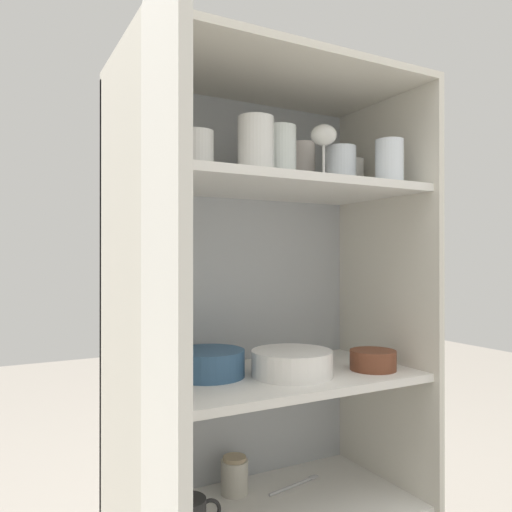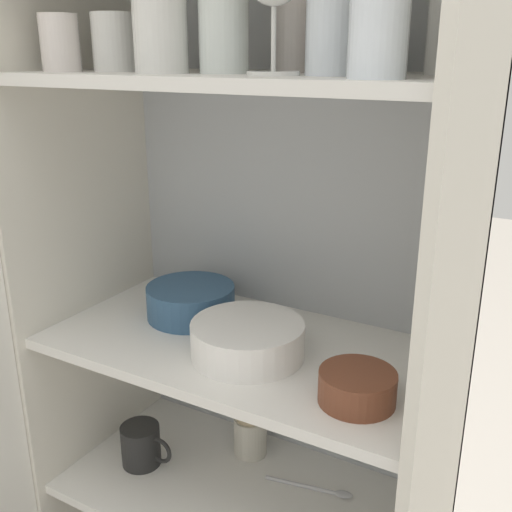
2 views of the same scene
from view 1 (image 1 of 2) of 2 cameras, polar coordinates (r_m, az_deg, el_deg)
cupboard_back_panel at (r=1.45m, az=-2.22°, el=-10.27°), size 0.76×0.02×1.40m
cupboard_side_left at (r=1.14m, az=-14.98°, el=-13.04°), size 0.02×0.42×1.40m
cupboard_side_right at (r=1.49m, az=14.39°, el=-9.96°), size 0.02×0.42×1.40m
cupboard_top_panel at (r=1.33m, az=1.79°, el=19.83°), size 0.76×0.42×0.02m
shelf_board_lower at (r=1.40m, az=1.79°, el=-27.20°), size 0.72×0.38×0.02m
shelf_board_middle at (r=1.29m, az=1.79°, el=-13.78°), size 0.72×0.38×0.02m
shelf_board_upper at (r=1.26m, az=1.79°, el=7.89°), size 0.72×0.38×0.02m
cupboard_door at (r=0.77m, az=-10.86°, el=-19.58°), size 0.08×0.37×1.40m
tumbler_glass_0 at (r=1.16m, az=-0.03°, el=12.41°), size 0.08×0.08×0.13m
tumbler_glass_1 at (r=1.24m, az=2.69°, el=11.64°), size 0.08×0.08×0.13m
tumbler_glass_2 at (r=1.50m, az=11.04°, el=8.94°), size 0.06×0.06×0.10m
tumbler_glass_3 at (r=1.40m, az=5.38°, el=10.19°), size 0.07×0.07×0.13m
tumbler_glass_4 at (r=1.07m, az=-9.53°, el=12.45°), size 0.07×0.07×0.09m
tumbler_glass_5 at (r=1.37m, az=2.65°, el=10.88°), size 0.06×0.06×0.15m
tumbler_glass_6 at (r=1.14m, az=-6.82°, el=11.67°), size 0.08×0.08×0.09m
tumbler_glass_7 at (r=1.33m, az=15.00°, el=10.34°), size 0.07×0.07×0.11m
tumbler_glass_8 at (r=1.34m, az=9.65°, el=10.08°), size 0.08×0.08×0.10m
wine_glass_0 at (r=1.27m, az=7.74°, el=12.82°), size 0.08×0.08×0.14m
plate_stack_white at (r=1.26m, az=4.13°, el=-12.10°), size 0.20×0.20×0.06m
mixing_bowl_large at (r=1.26m, az=-5.45°, el=-11.98°), size 0.18×0.18×0.07m
serving_bowl_small at (r=1.36m, az=13.22°, el=-11.37°), size 0.12×0.12×0.05m
storage_jar at (r=1.45m, az=-2.47°, el=-23.77°), size 0.07×0.07×0.10m
serving_spoon at (r=1.52m, az=4.93°, el=-24.45°), size 0.18×0.05×0.01m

